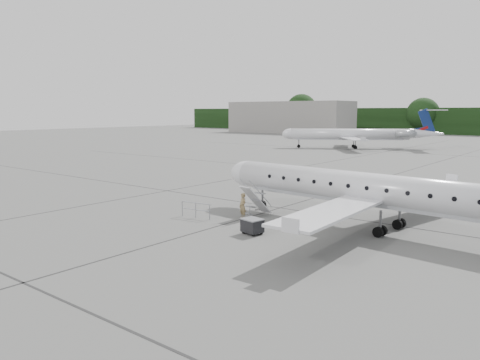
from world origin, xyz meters
The scene contains 8 objects.
ground centered at (0.00, 0.00, 0.00)m, with size 320.00×320.00×0.00m, color slate.
terminal_building centered at (-70.00, 110.00, 5.00)m, with size 40.00×14.00×10.00m, color gray.
main_regional_jet centered at (1.41, 6.18, 3.34)m, with size 26.07×18.77×6.68m, color silver, non-canonical shape.
airstair centered at (-6.31, 4.78, 1.05)m, with size 0.85×2.23×2.09m, color silver, non-canonical shape.
passenger centered at (-6.43, 3.52, 0.86)m, with size 0.62×0.41×1.71m, color olive.
safety_railing centered at (-9.09, 1.91, 0.50)m, with size 2.20×0.08×1.00m, color gray, non-canonical shape.
baggage_cart centered at (-3.72, 0.93, 0.48)m, with size 1.10×0.89×0.95m, color black, non-canonical shape.
bg_regional_left centered at (-26.71, 62.26, 3.68)m, with size 28.06×20.20×7.36m, color silver, non-canonical shape.
Camera 1 is at (11.80, -19.89, 6.94)m, focal length 35.00 mm.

